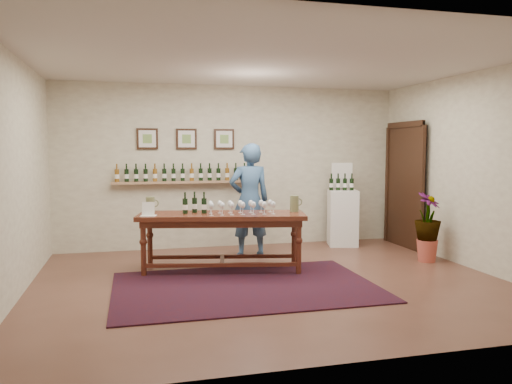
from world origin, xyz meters
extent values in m
plane|color=brown|center=(0.00, 0.00, 0.00)|extent=(6.00, 6.00, 0.00)
plane|color=beige|center=(0.00, 2.50, 1.40)|extent=(6.00, 0.00, 6.00)
plane|color=beige|center=(0.00, -2.50, 1.40)|extent=(6.00, 0.00, 6.00)
plane|color=beige|center=(-3.00, 0.00, 1.40)|extent=(0.00, 5.00, 5.00)
plane|color=beige|center=(3.00, 0.00, 1.40)|extent=(0.00, 5.00, 5.00)
plane|color=beige|center=(0.00, 0.00, 2.80)|extent=(6.00, 6.00, 0.00)
cube|color=tan|center=(-0.80, 2.41, 1.15)|extent=(2.50, 0.16, 0.04)
cube|color=black|center=(2.94, 1.70, 1.05)|extent=(0.10, 1.00, 2.10)
cube|color=black|center=(2.89, 1.70, 1.05)|extent=(0.04, 1.12, 2.22)
cube|color=black|center=(-1.45, 2.48, 1.88)|extent=(0.35, 0.03, 0.35)
cube|color=silver|center=(-1.45, 2.46, 1.88)|extent=(0.28, 0.01, 0.28)
cube|color=#779D4E|center=(-1.45, 2.45, 1.88)|extent=(0.15, 0.00, 0.15)
cube|color=black|center=(-0.80, 2.48, 1.88)|extent=(0.35, 0.03, 0.35)
cube|color=silver|center=(-0.80, 2.46, 1.88)|extent=(0.28, 0.01, 0.28)
cube|color=#779D4E|center=(-0.80, 2.45, 1.88)|extent=(0.15, 0.00, 0.15)
cube|color=black|center=(-0.15, 2.48, 1.88)|extent=(0.35, 0.03, 0.35)
cube|color=silver|center=(-0.15, 2.46, 1.88)|extent=(0.28, 0.01, 0.28)
cube|color=#779D4E|center=(-0.15, 2.45, 1.88)|extent=(0.15, 0.00, 0.15)
cube|color=#4A0E0D|center=(-0.38, -0.16, 0.01)|extent=(3.22, 2.15, 0.02)
cube|color=#3F1C0F|center=(-0.51, 0.74, 0.79)|extent=(2.40, 1.18, 0.06)
cube|color=#3F1C0F|center=(-0.51, 0.74, 0.71)|extent=(2.26, 1.03, 0.10)
cylinder|color=#3F1C0F|center=(-1.59, 0.69, 0.38)|extent=(0.09, 0.09, 0.75)
cylinder|color=#3F1C0F|center=(0.47, 0.27, 0.38)|extent=(0.09, 0.09, 0.75)
cylinder|color=#3F1C0F|center=(-1.48, 1.20, 0.38)|extent=(0.09, 0.09, 0.75)
cylinder|color=#3F1C0F|center=(0.57, 0.79, 0.38)|extent=(0.09, 0.09, 0.75)
cube|color=#3F1C0F|center=(-0.56, 0.48, 0.15)|extent=(2.06, 0.47, 0.05)
cube|color=#3F1C0F|center=(-0.45, 0.99, 0.15)|extent=(2.06, 0.47, 0.05)
cube|color=#3F1C0F|center=(-0.51, 0.74, 0.15)|extent=(0.16, 0.52, 0.05)
cube|color=silver|center=(-1.51, 0.75, 0.91)|extent=(0.23, 0.19, 0.18)
cube|color=white|center=(1.90, 2.06, 0.49)|extent=(0.60, 0.60, 0.98)
cube|color=silver|center=(1.93, 2.18, 1.24)|extent=(0.36, 0.11, 0.50)
cone|color=#B84E3D|center=(2.63, 0.55, 0.17)|extent=(0.31, 0.31, 0.33)
imported|color=#163719|center=(2.63, 0.55, 0.62)|extent=(0.67, 0.67, 0.58)
imported|color=#35577F|center=(0.10, 1.61, 0.90)|extent=(0.67, 0.45, 1.80)
camera|label=1|loc=(-1.72, -6.07, 1.72)|focal=35.00mm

